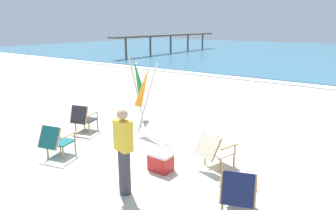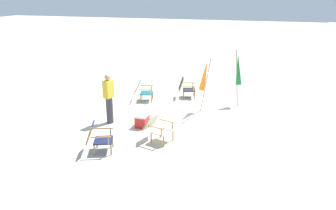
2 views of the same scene
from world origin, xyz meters
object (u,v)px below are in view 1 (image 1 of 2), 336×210
umbrella_furled_orange (144,87)px  cooler_box (161,161)px  beach_chair_front_right (56,140)px  person_near_chairs (124,151)px  beach_chair_back_right (238,191)px  beach_chair_front_left (214,149)px  beach_chair_back_left (83,118)px  umbrella_furled_green (138,77)px

umbrella_furled_orange → cooler_box: size_ratio=4.19×
beach_chair_front_right → person_near_chairs: 2.46m
beach_chair_back_right → cooler_box: beach_chair_back_right is taller
beach_chair_front_left → cooler_box: size_ratio=1.85×
beach_chair_back_right → beach_chair_back_left: size_ratio=1.02×
beach_chair_back_right → umbrella_furled_green: bearing=147.2°
beach_chair_back_right → beach_chair_front_left: bearing=130.0°
beach_chair_front_right → umbrella_furled_green: 3.72m
beach_chair_back_right → beach_chair_front_left: beach_chair_back_right is taller
cooler_box → beach_chair_front_right: bearing=-159.5°
beach_chair_back_right → umbrella_furled_orange: (-3.78, 2.14, 0.91)m
beach_chair_front_right → beach_chair_back_right: bearing=5.0°
beach_chair_back_left → cooler_box: beach_chair_back_left is taller
umbrella_furled_green → umbrella_furled_orange: bearing=-42.4°
beach_chair_front_left → beach_chair_back_right: bearing=-50.0°
beach_chair_back_left → person_near_chairs: bearing=-27.5°
beach_chair_back_right → umbrella_furled_green: umbrella_furled_green is taller
beach_chair_front_left → cooler_box: bearing=-137.8°
umbrella_furled_green → cooler_box: umbrella_furled_green is taller
beach_chair_front_right → umbrella_furled_orange: umbrella_furled_orange is taller
beach_chair_back_right → beach_chair_front_left: size_ratio=0.93×
beach_chair_front_left → umbrella_furled_orange: (-2.69, 0.83, 0.92)m
umbrella_furled_green → person_near_chairs: size_ratio=1.28×
umbrella_furled_green → beach_chair_front_right: bearing=-81.2°
beach_chair_front_right → umbrella_furled_green: umbrella_furled_green is taller
beach_chair_back_left → person_near_chairs: (3.30, -1.72, 0.41)m
beach_chair_back_left → umbrella_furled_green: size_ratio=0.39×
umbrella_furled_green → cooler_box: (2.95, -2.65, -1.17)m
beach_chair_back_left → umbrella_furled_orange: umbrella_furled_orange is taller
umbrella_furled_orange → cooler_box: 2.69m
cooler_box → umbrella_furled_green: bearing=138.1°
beach_chair_back_left → umbrella_furled_orange: bearing=34.7°
beach_chair_front_right → cooler_box: bearing=20.5°
umbrella_furled_orange → beach_chair_back_left: bearing=-145.3°
beach_chair_back_right → person_near_chairs: person_near_chairs is taller
umbrella_furled_green → person_near_chairs: 4.83m
beach_chair_back_left → umbrella_furled_orange: (1.47, 1.02, 0.91)m
beach_chair_back_right → beach_chair_back_left: 5.37m
umbrella_furled_green → cooler_box: 4.14m
beach_chair_front_left → beach_chair_back_left: bearing=-177.5°
beach_chair_front_left → person_near_chairs: bearing=-114.2°
cooler_box → beach_chair_back_left: bearing=169.6°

